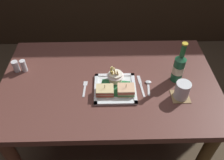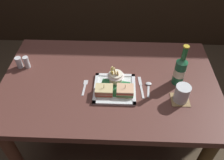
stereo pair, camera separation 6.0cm
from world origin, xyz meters
name	(u,v)px [view 1 (the left image)]	position (x,y,z in m)	size (l,w,h in m)	color
ground_plane	(110,144)	(0.00, 0.00, 0.00)	(6.00, 6.00, 0.00)	#493B2B
dining_table	(109,93)	(0.00, 0.00, 0.62)	(1.30, 0.81, 0.73)	brown
square_plate	(115,89)	(0.03, -0.07, 0.74)	(0.24, 0.24, 0.02)	white
sandwich_half_left	(105,91)	(-0.02, -0.11, 0.76)	(0.10, 0.07, 0.07)	#E0B587
sandwich_half_right	(126,90)	(0.09, -0.11, 0.77)	(0.09, 0.08, 0.07)	#E2BB85
fries_cup	(115,75)	(0.04, -0.01, 0.78)	(0.10, 0.10, 0.10)	white
beer_bottle	(179,67)	(0.40, 0.00, 0.83)	(0.07, 0.07, 0.26)	#1C5B39
drink_coaster	(180,96)	(0.40, -0.14, 0.73)	(0.10, 0.10, 0.00)	olive
water_glass	(182,91)	(0.40, -0.14, 0.78)	(0.08, 0.08, 0.10)	silver
fork	(85,88)	(-0.14, -0.06, 0.73)	(0.03, 0.13, 0.00)	silver
knife	(141,85)	(0.19, -0.04, 0.73)	(0.03, 0.18, 0.00)	silver
spoon	(148,84)	(0.23, -0.04, 0.74)	(0.04, 0.12, 0.01)	silver
salt_shaker	(16,67)	(-0.57, 0.10, 0.77)	(0.04, 0.04, 0.07)	silver
pepper_shaker	(24,66)	(-0.53, 0.10, 0.77)	(0.04, 0.04, 0.08)	silver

